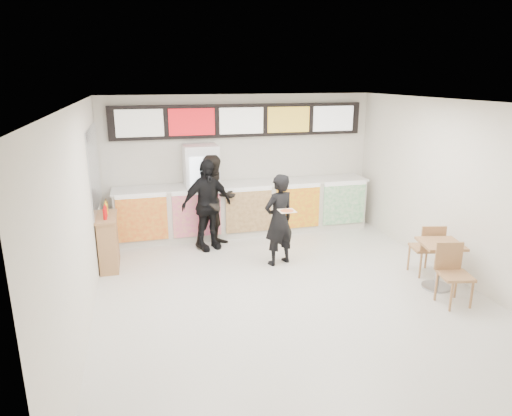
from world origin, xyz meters
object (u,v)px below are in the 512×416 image
object	(u,v)px
service_counter	(245,208)
customer_main	(279,220)
customer_mid	(207,205)
condiment_ledge	(108,241)
cafe_table	(439,257)
drinks_fridge	(202,192)
customer_left	(215,201)

from	to	relation	value
service_counter	customer_main	bearing A→B (deg)	-83.61
customer_mid	condiment_ledge	distance (m)	1.98
customer_main	cafe_table	world-z (taller)	customer_main
drinks_fridge	customer_main	distance (m)	2.18
customer_left	drinks_fridge	bearing A→B (deg)	85.57
service_counter	condiment_ledge	world-z (taller)	condiment_ledge
customer_left	customer_mid	bearing A→B (deg)	-164.20
customer_mid	cafe_table	xyz separation A→B (m)	(3.38, -2.73, -0.37)
drinks_fridge	customer_left	distance (m)	0.63
cafe_table	condiment_ledge	world-z (taller)	condiment_ledge
service_counter	customer_main	distance (m)	1.87
customer_main	customer_mid	size ratio (longest dim) A/B	0.93
drinks_fridge	service_counter	bearing A→B (deg)	-0.99
service_counter	customer_left	bearing A→B (deg)	-142.25
service_counter	customer_mid	distance (m)	1.24
customer_mid	customer_main	bearing A→B (deg)	-63.68
service_counter	customer_main	world-z (taller)	customer_main
service_counter	customer_left	distance (m)	1.02
cafe_table	condiment_ledge	distance (m)	5.71
drinks_fridge	condiment_ledge	size ratio (longest dim) A/B	1.71
customer_left	customer_mid	xyz separation A→B (m)	(-0.19, -0.15, -0.02)
condiment_ledge	customer_mid	bearing A→B (deg)	14.56
drinks_fridge	customer_mid	size ratio (longest dim) A/B	1.09
drinks_fridge	cafe_table	bearing A→B (deg)	-45.95
cafe_table	customer_left	bearing A→B (deg)	149.97
cafe_table	service_counter	bearing A→B (deg)	137.15
customer_mid	condiment_ledge	size ratio (longest dim) A/B	1.57
customer_main	customer_left	world-z (taller)	customer_left
drinks_fridge	condiment_ledge	distance (m)	2.31
customer_left	condiment_ledge	world-z (taller)	customer_left
service_counter	customer_left	size ratio (longest dim) A/B	2.96
condiment_ledge	drinks_fridge	bearing A→B (deg)	33.17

